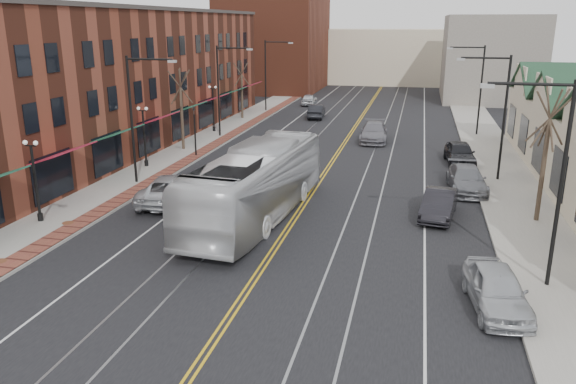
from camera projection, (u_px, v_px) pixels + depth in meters
The scene contains 31 objects.
ground at pixel (221, 330), 19.16m from camera, with size 160.00×160.00×0.00m, color black.
sidewalk_left at pixel (157, 167), 40.38m from camera, with size 4.00×120.00×0.15m, color gray.
sidewalk_right at pixel (510, 189), 35.18m from camera, with size 4.00×120.00×0.15m, color gray.
building_left at pixel (112, 80), 46.85m from camera, with size 10.00×50.00×11.00m, color brown.
backdrop_left at pixel (275, 43), 85.85m from camera, with size 14.00×18.00×14.00m, color brown.
backdrop_mid at pixel (386, 56), 97.09m from camera, with size 22.00×14.00×9.00m, color beige.
backdrop_right at pixel (490, 58), 74.90m from camera, with size 12.00×16.00×11.00m, color slate.
streetlight_l_1 at pixel (137, 107), 35.01m from camera, with size 3.33×0.25×8.00m.
streetlight_l_2 at pixel (223, 82), 49.93m from camera, with size 3.33×0.25×8.00m.
streetlight_l_3 at pixel (269, 68), 64.84m from camera, with size 3.33×0.25×8.00m.
streetlight_r_0 at pixel (551, 164), 20.90m from camera, with size 3.33×0.25×8.00m.
streetlight_r_1 at pixel (498, 105), 35.82m from camera, with size 3.33×0.25×8.00m.
streetlight_r_2 at pixel (476, 81), 50.73m from camera, with size 3.33×0.25×8.00m.
lamppost_l_1 at pixel (36, 183), 28.75m from camera, with size 0.84×0.28×4.27m.
lamppost_l_2 at pixel (145, 138), 39.94m from camera, with size 0.84×0.28×4.27m.
lamppost_l_3 at pixel (213, 109), 52.99m from camera, with size 0.84×0.28×4.27m.
tree_left_near at pixel (181, 108), 45.09m from camera, with size 1.78×1.37×6.48m.
tree_left_far at pixel (242, 89), 60.07m from camera, with size 1.66×1.28×6.02m.
tree_right_mid at pixel (545, 153), 28.41m from camera, with size 1.90×1.46×6.93m.
manhole_mid at pixel (0, 261), 24.34m from camera, with size 0.60×0.60×0.02m, color #592D19.
manhole_far at pixel (68, 223), 29.00m from camera, with size 0.60×0.60×0.02m, color #592D19.
traffic_signal at pixel (195, 127), 43.15m from camera, with size 0.18×0.15×3.80m.
transit_bus at pixel (256, 184), 29.61m from camera, with size 3.24×13.83×3.85m, color silver.
parked_suv at pixel (173, 189), 32.58m from camera, with size 2.78×6.02×1.67m, color silver.
parked_car_a at pixel (497, 289), 20.41m from camera, with size 1.85×4.59×1.56m, color #B3B6BB.
parked_car_b at pixel (439, 204), 30.07m from camera, with size 1.58×4.54×1.49m, color black.
parked_car_c at pixel (467, 179), 34.78m from camera, with size 2.13×5.25×1.52m, color slate.
parked_car_d at pixel (460, 153), 41.56m from camera, with size 1.94×4.81×1.64m, color black.
distant_car_left at pixel (316, 111), 61.42m from camera, with size 1.59×4.55×1.50m, color black.
distant_car_right at pixel (374, 132), 49.43m from camera, with size 2.31×5.68×1.65m, color slate.
distant_car_far at pixel (309, 99), 71.14m from camera, with size 1.69×4.19×1.43m, color silver.
Camera 1 is at (6.08, -16.00, 10.09)m, focal length 35.00 mm.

